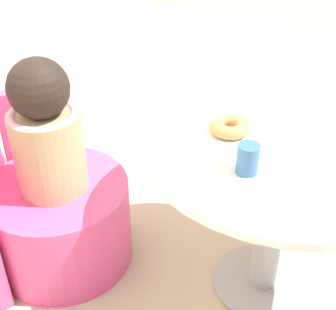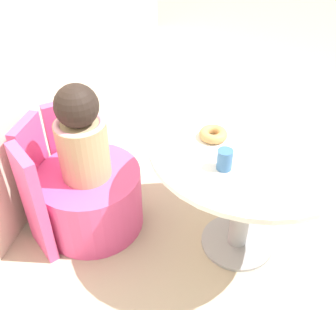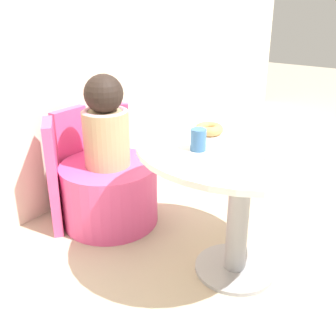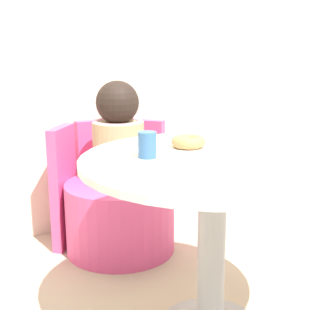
% 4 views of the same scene
% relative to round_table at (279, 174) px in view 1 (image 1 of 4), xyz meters
% --- Properties ---
extents(ground_plane, '(12.00, 12.00, 0.00)m').
position_rel_round_table_xyz_m(ground_plane, '(0.09, 0.05, -0.51)').
color(ground_plane, '#B7A88E').
extents(round_table, '(0.89, 0.89, 0.64)m').
position_rel_round_table_xyz_m(round_table, '(0.00, 0.00, 0.00)').
color(round_table, '#99999E').
rests_on(round_table, ground_plane).
extents(tub_chair, '(0.53, 0.53, 0.35)m').
position_rel_round_table_xyz_m(tub_chair, '(-0.01, 0.78, -0.34)').
color(tub_chair, '#E54C8C').
rests_on(tub_chair, ground_plane).
extents(booth_backrest, '(0.63, 0.23, 0.61)m').
position_rel_round_table_xyz_m(booth_backrest, '(-0.01, 1.00, -0.21)').
color(booth_backrest, '#E54C8C').
rests_on(booth_backrest, ground_plane).
extents(child_figure, '(0.24, 0.24, 0.49)m').
position_rel_round_table_xyz_m(child_figure, '(-0.01, 0.78, 0.07)').
color(child_figure, tan).
rests_on(child_figure, tub_chair).
extents(donut, '(0.12, 0.12, 0.04)m').
position_rel_round_table_xyz_m(donut, '(0.01, 0.17, 0.15)').
color(donut, tan).
rests_on(donut, round_table).
extents(cup, '(0.06, 0.06, 0.09)m').
position_rel_round_table_xyz_m(cup, '(-0.19, 0.10, 0.17)').
color(cup, '#386699').
rests_on(cup, round_table).
extents(paper_napkin, '(0.19, 0.19, 0.01)m').
position_rel_round_table_xyz_m(paper_napkin, '(-0.06, -0.14, 0.13)').
color(paper_napkin, white).
rests_on(paper_napkin, round_table).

